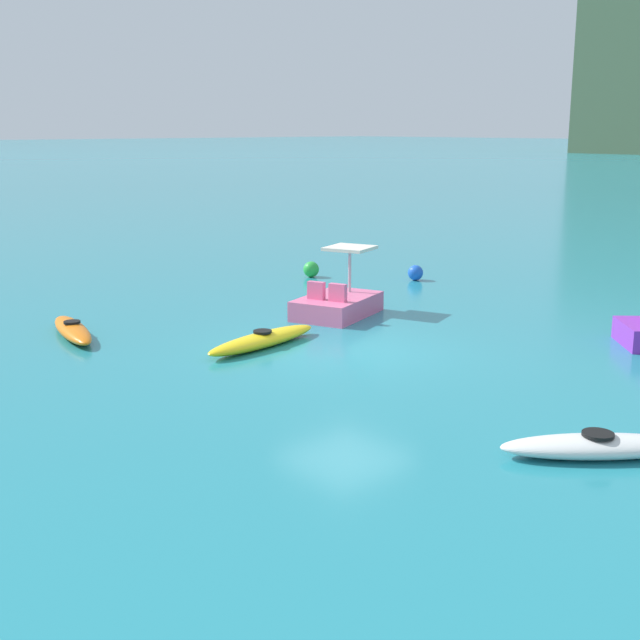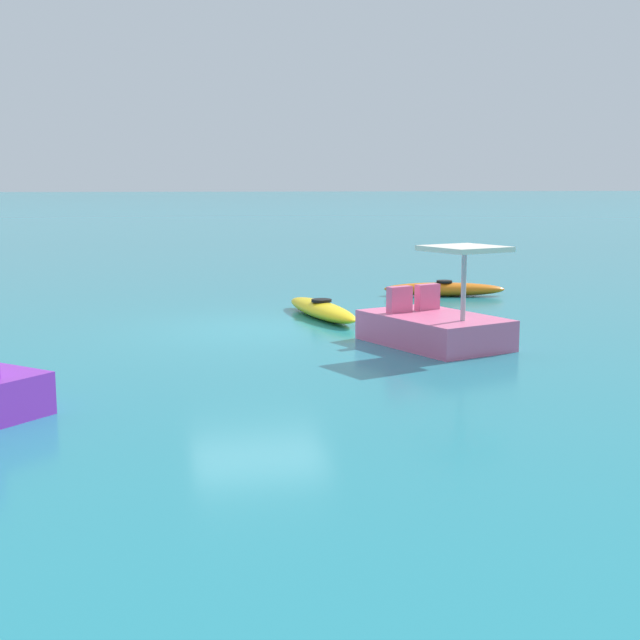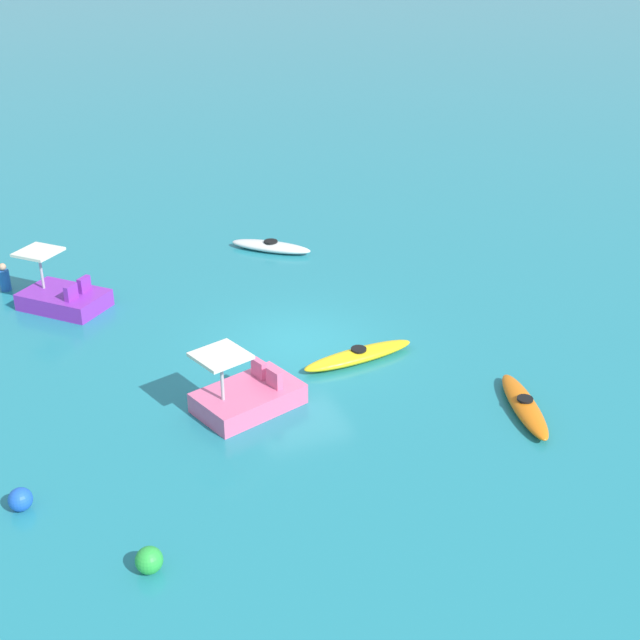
% 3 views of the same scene
% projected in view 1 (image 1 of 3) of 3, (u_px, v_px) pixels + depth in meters
% --- Properties ---
extents(ground_plane, '(600.00, 600.00, 0.00)m').
position_uv_depth(ground_plane, '(346.00, 351.00, 17.78)').
color(ground_plane, teal).
extents(kayak_yellow, '(1.07, 3.24, 0.37)m').
position_uv_depth(kayak_yellow, '(263.00, 340.00, 18.05)').
color(kayak_yellow, yellow).
rests_on(kayak_yellow, ground_plane).
extents(kayak_white, '(2.38, 2.64, 0.37)m').
position_uv_depth(kayak_white, '(597.00, 446.00, 12.03)').
color(kayak_white, white).
rests_on(kayak_white, ground_plane).
extents(kayak_orange, '(2.92, 1.30, 0.37)m').
position_uv_depth(kayak_orange, '(73.00, 330.00, 18.93)').
color(kayak_orange, orange).
rests_on(kayak_orange, ground_plane).
extents(pedal_boat_pink, '(2.21, 2.76, 1.68)m').
position_uv_depth(pedal_boat_pink, '(337.00, 303.00, 21.02)').
color(pedal_boat_pink, pink).
rests_on(pedal_boat_pink, ground_plane).
extents(buoy_blue, '(0.48, 0.48, 0.48)m').
position_uv_depth(buoy_blue, '(415.00, 273.00, 25.89)').
color(buoy_blue, blue).
rests_on(buoy_blue, ground_plane).
extents(buoy_green, '(0.50, 0.50, 0.50)m').
position_uv_depth(buoy_green, '(311.00, 269.00, 26.45)').
color(buoy_green, green).
rests_on(buoy_green, ground_plane).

